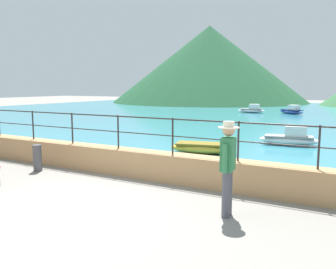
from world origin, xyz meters
The scene contains 11 objects.
ground_plane centered at (0.00, 0.00, 0.00)m, with size 120.00×120.00×0.00m, color gray.
promenade_wall centered at (0.00, 3.20, 0.35)m, with size 20.00×0.56×0.70m, color tan.
railing centered at (0.00, 3.20, 1.32)m, with size 18.44×0.04×0.90m.
lake_water centered at (0.00, 25.84, 0.03)m, with size 64.00×44.32×0.06m, color teal.
hill_main centered at (-15.19, 44.09, 5.51)m, with size 28.17×28.17×11.01m, color #1E4C2D.
person_walking centered at (2.83, 1.61, 0.98)m, with size 0.38×0.57×1.75m.
bollard centered at (-3.00, 2.31, 0.37)m, with size 0.24×0.24×0.75m, color #4C4C51.
boat_0 centered at (-0.31, 26.37, 0.33)m, with size 2.43×1.99×0.76m.
boat_1 centered at (-3.60, 25.98, 0.33)m, with size 2.36×1.06×0.76m.
boat_2 centered at (0.14, 6.72, 0.26)m, with size 2.45×1.42×0.36m.
boat_3 centered at (2.44, 10.04, 0.33)m, with size 2.41×1.24×0.76m.
Camera 1 is at (4.91, -4.35, 2.37)m, focal length 37.56 mm.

